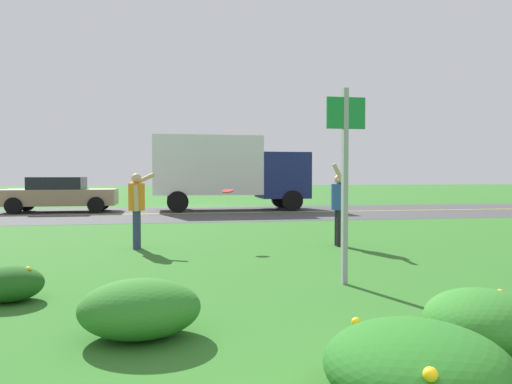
{
  "coord_description": "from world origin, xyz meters",
  "views": [
    {
      "loc": [
        -1.41,
        -1.48,
        1.55
      ],
      "look_at": [
        0.55,
        9.56,
        1.15
      ],
      "focal_mm": 34.38,
      "sensor_mm": 36.0,
      "label": 1
    }
  ],
  "objects": [
    {
      "name": "daylily_clump_front_center",
      "position": [
        0.2,
        1.47,
        0.28
      ],
      "size": [
        1.23,
        1.28,
        0.56
      ],
      "color": "#23661E",
      "rests_on": "ground"
    },
    {
      "name": "person_thrower_orange_shirt",
      "position": [
        -2.08,
        8.99,
        0.94
      ],
      "size": [
        0.55,
        0.5,
        1.59
      ],
      "color": "orange",
      "rests_on": "ground"
    },
    {
      "name": "box_truck_navy",
      "position": [
        1.11,
        19.89,
        1.8
      ],
      "size": [
        6.7,
        2.46,
        3.2
      ],
      "color": "navy",
      "rests_on": "ground"
    },
    {
      "name": "sign_post_near_path",
      "position": [
        1.02,
        5.07,
        1.66
      ],
      "size": [
        0.56,
        0.1,
        2.76
      ],
      "color": "#93969B",
      "rests_on": "ground"
    },
    {
      "name": "car_tan_center_left",
      "position": [
        -5.9,
        19.89,
        0.74
      ],
      "size": [
        4.5,
        2.0,
        1.45
      ],
      "color": "#937F60",
      "rests_on": "ground"
    },
    {
      "name": "highway_strip",
      "position": [
        0.0,
        18.16,
        0.0
      ],
      "size": [
        120.0,
        7.68,
        0.01
      ],
      "primitive_type": "cube",
      "color": "#424244",
      "rests_on": "ground"
    },
    {
      "name": "frisbee_red",
      "position": [
        -0.17,
        9.01,
        1.2
      ],
      "size": [
        0.26,
        0.26,
        0.1
      ],
      "color": "red"
    },
    {
      "name": "ground_plane",
      "position": [
        0.0,
        9.08,
        0.0
      ],
      "size": [
        120.0,
        120.0,
        0.0
      ],
      "primitive_type": "plane",
      "color": "#2D6B23"
    },
    {
      "name": "highway_center_stripe",
      "position": [
        0.0,
        18.16,
        0.01
      ],
      "size": [
        120.0,
        0.16,
        0.0
      ],
      "primitive_type": "cube",
      "color": "yellow",
      "rests_on": "ground"
    },
    {
      "name": "daylily_clump_front_left",
      "position": [
        -1.69,
        3.25,
        0.28
      ],
      "size": [
        1.15,
        0.94,
        0.55
      ],
      "color": "#2D7526",
      "rests_on": "ground"
    },
    {
      "name": "daylily_clump_front_right",
      "position": [
        -3.33,
        4.88,
        0.22
      ],
      "size": [
        0.79,
        0.71,
        0.43
      ],
      "color": "#1E5619",
      "rests_on": "ground"
    },
    {
      "name": "person_catcher_blue_shirt",
      "position": [
        2.2,
        8.62,
        0.93
      ],
      "size": [
        0.4,
        0.5,
        1.8
      ],
      "color": "#2D4C9E",
      "rests_on": "ground"
    },
    {
      "name": "daylily_clump_mid_right",
      "position": [
        1.26,
        2.31,
        0.28
      ],
      "size": [
        0.97,
        1.05,
        0.55
      ],
      "color": "#2D7526",
      "rests_on": "ground"
    }
  ]
}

